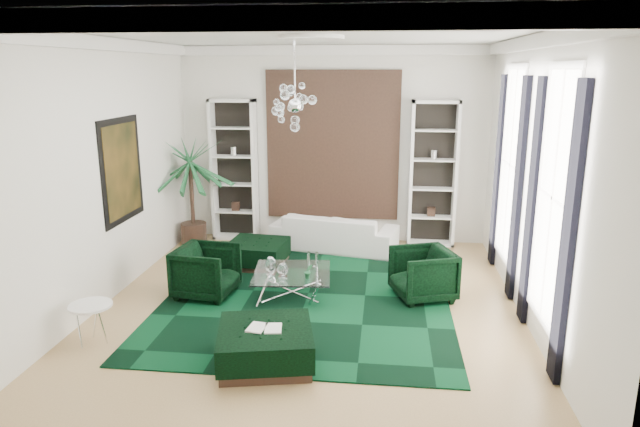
# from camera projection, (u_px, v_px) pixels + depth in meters

# --- Properties ---
(floor) EXTENTS (6.00, 7.00, 0.02)m
(floor) POSITION_uv_depth(u_px,v_px,m) (309.00, 307.00, 8.29)
(floor) COLOR tan
(floor) RESTS_ON ground
(ceiling) EXTENTS (6.00, 7.00, 0.02)m
(ceiling) POSITION_uv_depth(u_px,v_px,m) (308.00, 33.00, 7.35)
(ceiling) COLOR white
(ceiling) RESTS_ON ground
(wall_back) EXTENTS (6.00, 0.02, 3.80)m
(wall_back) POSITION_uv_depth(u_px,v_px,m) (333.00, 145.00, 11.20)
(wall_back) COLOR silver
(wall_back) RESTS_ON ground
(wall_front) EXTENTS (6.00, 0.02, 3.80)m
(wall_front) POSITION_uv_depth(u_px,v_px,m) (248.00, 261.00, 4.44)
(wall_front) COLOR silver
(wall_front) RESTS_ON ground
(wall_left) EXTENTS (0.02, 7.00, 3.80)m
(wall_left) POSITION_uv_depth(u_px,v_px,m) (101.00, 174.00, 8.16)
(wall_left) COLOR silver
(wall_left) RESTS_ON ground
(wall_right) EXTENTS (0.02, 7.00, 3.80)m
(wall_right) POSITION_uv_depth(u_px,v_px,m) (536.00, 183.00, 7.48)
(wall_right) COLOR silver
(wall_right) RESTS_ON ground
(crown_molding) EXTENTS (6.00, 7.00, 0.18)m
(crown_molding) POSITION_uv_depth(u_px,v_px,m) (308.00, 42.00, 7.38)
(crown_molding) COLOR white
(crown_molding) RESTS_ON ceiling
(ceiling_medallion) EXTENTS (0.90, 0.90, 0.05)m
(ceiling_medallion) POSITION_uv_depth(u_px,v_px,m) (311.00, 37.00, 7.65)
(ceiling_medallion) COLOR white
(ceiling_medallion) RESTS_ON ceiling
(tapestry) EXTENTS (2.50, 0.06, 2.80)m
(tapestry) POSITION_uv_depth(u_px,v_px,m) (333.00, 146.00, 11.15)
(tapestry) COLOR black
(tapestry) RESTS_ON wall_back
(shelving_left) EXTENTS (0.90, 0.38, 2.80)m
(shelving_left) POSITION_uv_depth(u_px,v_px,m) (234.00, 170.00, 11.35)
(shelving_left) COLOR white
(shelving_left) RESTS_ON floor
(shelving_right) EXTENTS (0.90, 0.38, 2.80)m
(shelving_right) POSITION_uv_depth(u_px,v_px,m) (433.00, 174.00, 10.91)
(shelving_right) COLOR white
(shelving_right) RESTS_ON floor
(painting) EXTENTS (0.04, 1.30, 1.60)m
(painting) POSITION_uv_depth(u_px,v_px,m) (123.00, 170.00, 8.74)
(painting) COLOR black
(painting) RESTS_ON wall_left
(window_near) EXTENTS (0.03, 1.10, 2.90)m
(window_near) POSITION_uv_depth(u_px,v_px,m) (553.00, 198.00, 6.62)
(window_near) COLOR white
(window_near) RESTS_ON wall_right
(curtain_near_a) EXTENTS (0.07, 0.30, 3.25)m
(curtain_near_a) POSITION_uv_depth(u_px,v_px,m) (568.00, 238.00, 5.93)
(curtain_near_a) COLOR black
(curtain_near_a) RESTS_ON floor
(curtain_near_b) EXTENTS (0.07, 0.30, 3.25)m
(curtain_near_b) POSITION_uv_depth(u_px,v_px,m) (532.00, 204.00, 7.43)
(curtain_near_b) COLOR black
(curtain_near_b) RESTS_ON floor
(window_far) EXTENTS (0.03, 1.10, 2.90)m
(window_far) POSITION_uv_depth(u_px,v_px,m) (511.00, 165.00, 8.93)
(window_far) COLOR white
(window_far) RESTS_ON wall_right
(curtain_far_a) EXTENTS (0.07, 0.30, 3.25)m
(curtain_far_a) POSITION_uv_depth(u_px,v_px,m) (518.00, 191.00, 8.24)
(curtain_far_a) COLOR black
(curtain_far_a) RESTS_ON floor
(curtain_far_b) EXTENTS (0.07, 0.30, 3.25)m
(curtain_far_b) POSITION_uv_depth(u_px,v_px,m) (498.00, 172.00, 9.74)
(curtain_far_b) COLOR black
(curtain_far_b) RESTS_ON floor
(rug) EXTENTS (4.20, 5.00, 0.02)m
(rug) POSITION_uv_depth(u_px,v_px,m) (309.00, 293.00, 8.75)
(rug) COLOR black
(rug) RESTS_ON floor
(sofa) EXTENTS (2.48, 1.39, 0.68)m
(sofa) POSITION_uv_depth(u_px,v_px,m) (334.00, 232.00, 10.88)
(sofa) COLOR silver
(sofa) RESTS_ON floor
(armchair_left) EXTENTS (0.96, 0.93, 0.78)m
(armchair_left) POSITION_uv_depth(u_px,v_px,m) (206.00, 271.00, 8.60)
(armchair_left) COLOR black
(armchair_left) RESTS_ON floor
(armchair_right) EXTENTS (1.07, 1.06, 0.77)m
(armchair_right) POSITION_uv_depth(u_px,v_px,m) (423.00, 274.00, 8.51)
(armchair_right) COLOR black
(armchair_right) RESTS_ON floor
(coffee_table) EXTENTS (1.24, 1.24, 0.39)m
(coffee_table) POSITION_uv_depth(u_px,v_px,m) (292.00, 284.00, 8.62)
(coffee_table) COLOR white
(coffee_table) RESTS_ON floor
(ottoman_side) EXTENTS (1.05, 1.05, 0.43)m
(ottoman_side) POSITION_uv_depth(u_px,v_px,m) (257.00, 254.00, 9.98)
(ottoman_side) COLOR black
(ottoman_side) RESTS_ON floor
(ottoman_front) EXTENTS (1.28, 1.28, 0.43)m
(ottoman_front) POSITION_uv_depth(u_px,v_px,m) (265.00, 346.00, 6.66)
(ottoman_front) COLOR black
(ottoman_front) RESTS_ON floor
(book) EXTENTS (0.40, 0.27, 0.03)m
(book) POSITION_uv_depth(u_px,v_px,m) (265.00, 328.00, 6.60)
(book) COLOR white
(book) RESTS_ON ottoman_front
(side_table) EXTENTS (0.66, 0.66, 0.51)m
(side_table) POSITION_uv_depth(u_px,v_px,m) (92.00, 324.00, 7.13)
(side_table) COLOR white
(side_table) RESTS_ON floor
(palm) EXTENTS (2.20, 2.20, 2.69)m
(palm) POSITION_uv_depth(u_px,v_px,m) (191.00, 178.00, 10.88)
(palm) COLOR #206335
(palm) RESTS_ON floor
(chandelier) EXTENTS (0.85, 0.85, 0.72)m
(chandelier) POSITION_uv_depth(u_px,v_px,m) (295.00, 106.00, 8.09)
(chandelier) COLOR white
(chandelier) RESTS_ON ceiling
(table_plant) EXTENTS (0.15, 0.13, 0.22)m
(table_plant) POSITION_uv_depth(u_px,v_px,m) (308.00, 271.00, 8.28)
(table_plant) COLOR #206335
(table_plant) RESTS_ON coffee_table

